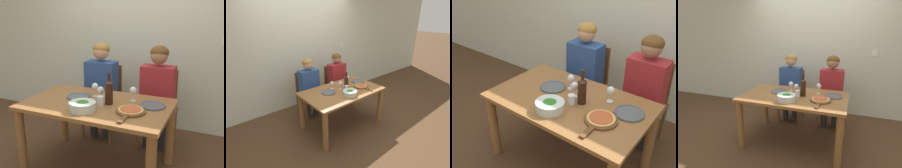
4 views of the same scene
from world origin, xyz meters
The scene contains 16 objects.
ground_plane centered at (0.00, 0.00, 0.00)m, with size 40.00×40.00×0.00m, color #4C331E.
back_wall centered at (0.00, 1.32, 1.35)m, with size 10.00×0.06×2.70m.
dining_table centered at (0.00, 0.00, 0.59)m, with size 1.45×0.87×0.73m.
chair_left centered at (-0.29, 0.78, 0.50)m, with size 0.42×0.42×0.93m.
chair_right centered at (0.43, 0.78, 0.50)m, with size 0.42×0.42×0.93m.
person_woman centered at (-0.29, 0.67, 0.74)m, with size 0.47×0.51×1.23m.
person_man centered at (0.43, 0.67, 0.74)m, with size 0.47×0.51×1.23m.
wine_bottle centered at (0.12, 0.02, 0.85)m, with size 0.08×0.08×0.32m.
broccoli_bowl centered at (-0.03, -0.23, 0.77)m, with size 0.25×0.25×0.09m.
dinner_plate_left centered at (-0.26, 0.08, 0.74)m, with size 0.25×0.25×0.02m.
dinner_plate_right centered at (0.53, 0.12, 0.74)m, with size 0.25×0.25×0.02m.
pizza_on_board centered at (0.39, -0.11, 0.74)m, with size 0.27×0.41×0.04m.
wine_glass_left centered at (-0.11, 0.17, 0.83)m, with size 0.07×0.07×0.15m.
wine_glass_right centered at (0.31, 0.19, 0.83)m, with size 0.07×0.07×0.15m.
wine_glass_centre centered at (0.01, 0.07, 0.83)m, with size 0.07×0.07×0.15m.
water_tumbler centered at (0.06, -0.05, 0.77)m, with size 0.07×0.07×0.09m.
Camera 1 is at (1.12, -2.18, 1.61)m, focal length 42.00 mm.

